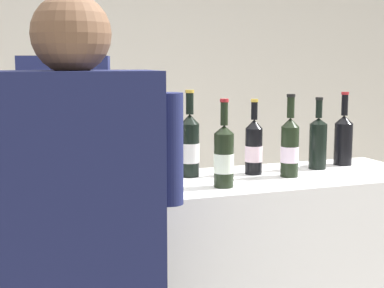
# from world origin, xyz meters

# --- Properties ---
(wall_back) EXTENTS (8.00, 0.10, 2.80)m
(wall_back) POSITION_xyz_m (0.00, 2.60, 1.40)
(wall_back) COLOR beige
(wall_back) RESTS_ON ground_plane
(wine_bottle_1) EXTENTS (0.07, 0.07, 0.34)m
(wine_bottle_1) POSITION_xyz_m (0.57, -0.03, 1.13)
(wine_bottle_1) COLOR black
(wine_bottle_1) RESTS_ON counter
(wine_bottle_2) EXTENTS (0.07, 0.07, 0.31)m
(wine_bottle_2) POSITION_xyz_m (0.06, 0.15, 1.13)
(wine_bottle_2) COLOR black
(wine_bottle_2) RESTS_ON counter
(wine_bottle_3) EXTENTS (0.08, 0.08, 0.31)m
(wine_bottle_3) POSITION_xyz_m (0.77, 0.08, 1.13)
(wine_bottle_3) COLOR black
(wine_bottle_3) RESTS_ON counter
(wine_bottle_4) EXTENTS (0.08, 0.08, 0.33)m
(wine_bottle_4) POSITION_xyz_m (-0.07, -0.02, 1.13)
(wine_bottle_4) COLOR black
(wine_bottle_4) RESTS_ON counter
(wine_bottle_5) EXTENTS (0.07, 0.07, 0.31)m
(wine_bottle_5) POSITION_xyz_m (0.45, 0.06, 1.12)
(wine_bottle_5) COLOR black
(wine_bottle_5) RESTS_ON counter
(wine_bottle_6) EXTENTS (0.08, 0.08, 0.33)m
(wine_bottle_6) POSITION_xyz_m (0.93, 0.12, 1.13)
(wine_bottle_6) COLOR black
(wine_bottle_6) RESTS_ON counter
(wine_bottle_8) EXTENTS (0.08, 0.08, 0.33)m
(wine_bottle_8) POSITION_xyz_m (0.24, -0.12, 1.13)
(wine_bottle_8) COLOR black
(wine_bottle_8) RESTS_ON counter
(wine_bottle_9) EXTENTS (0.08, 0.08, 0.35)m
(wine_bottle_9) POSITION_xyz_m (0.19, 0.11, 1.14)
(wine_bottle_9) COLOR black
(wine_bottle_9) RESTS_ON counter
(wine_glass) EXTENTS (0.07, 0.07, 0.19)m
(wine_glass) POSITION_xyz_m (-0.08, -0.14, 1.14)
(wine_glass) COLOR silver
(wine_glass) RESTS_ON counter
(person_server) EXTENTS (0.53, 0.33, 1.68)m
(person_server) POSITION_xyz_m (-0.25, 0.52, 0.82)
(person_server) COLOR black
(person_server) RESTS_ON ground_plane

